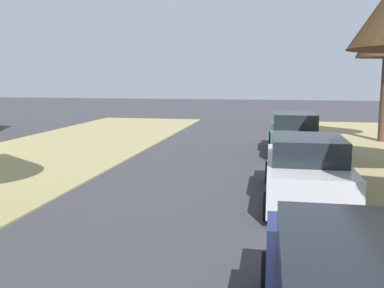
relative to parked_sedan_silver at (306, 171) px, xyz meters
The scene contains 2 objects.
parked_sedan_silver is the anchor object (origin of this frame).
parked_sedan_green 6.88m from the parked_sedan_silver, 90.24° to the left, with size 1.99×4.43×1.57m.
Camera 1 is at (1.60, 0.43, 2.91)m, focal length 40.11 mm.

